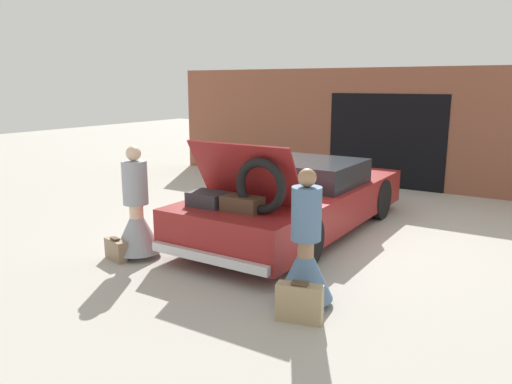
% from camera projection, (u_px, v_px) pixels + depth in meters
% --- Properties ---
extents(ground_plane, '(40.00, 40.00, 0.00)m').
position_uv_depth(ground_plane, '(299.00, 231.00, 8.40)').
color(ground_plane, '#ADA89E').
extents(garage_wall_back, '(12.00, 0.14, 2.80)m').
position_uv_depth(garage_wall_back, '(387.00, 129.00, 11.75)').
color(garage_wall_back, brown).
rests_on(garage_wall_back, ground_plane).
extents(car, '(1.95, 4.97, 1.66)m').
position_uv_depth(car, '(299.00, 199.00, 8.27)').
color(car, maroon).
rests_on(car, ground_plane).
extents(person_left, '(0.67, 0.67, 1.59)m').
position_uv_depth(person_left, '(137.00, 218.00, 7.06)').
color(person_left, beige).
rests_on(person_left, ground_plane).
extents(person_right, '(0.63, 0.63, 1.55)m').
position_uv_depth(person_right, '(305.00, 257.00, 5.53)').
color(person_right, '#997051').
rests_on(person_right, ground_plane).
extents(suitcase_beside_left_person, '(0.44, 0.23, 0.32)m').
position_uv_depth(suitcase_beside_left_person, '(116.00, 250.00, 6.99)').
color(suitcase_beside_left_person, '#8C7259').
rests_on(suitcase_beside_left_person, ground_plane).
extents(suitcase_beside_right_person, '(0.51, 0.27, 0.44)m').
position_uv_depth(suitcase_beside_right_person, '(299.00, 303.00, 5.17)').
color(suitcase_beside_right_person, '#9E8460').
rests_on(suitcase_beside_right_person, ground_plane).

